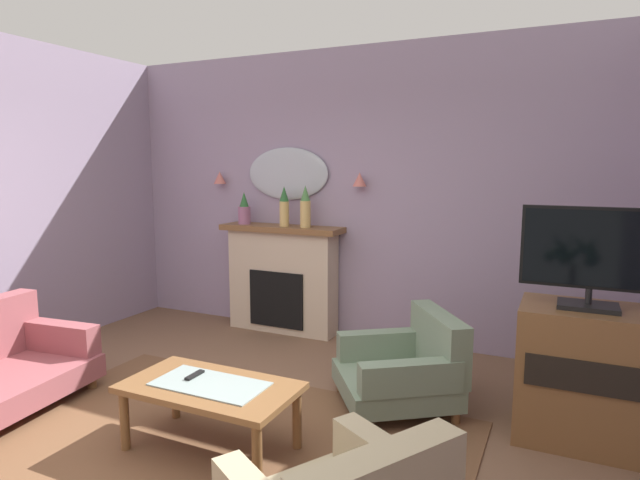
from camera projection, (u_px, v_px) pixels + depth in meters
name	position (u px, v px, depth m)	size (l,w,h in m)	color
floor	(181.00, 480.00, 3.15)	(6.38, 6.61, 0.10)	brown
wall_back	(357.00, 195.00, 5.50)	(6.38, 0.10, 2.98)	#9E8CA8
patterned_rug	(202.00, 455.00, 3.33)	(3.20, 2.40, 0.01)	brown
fireplace	(282.00, 280.00, 5.75)	(1.36, 0.36, 1.16)	beige
mantel_vase_centre	(244.00, 210.00, 5.81)	(0.13, 0.13, 0.35)	#9E6084
mantel_vase_left	(284.00, 206.00, 5.59)	(0.10, 0.10, 0.42)	tan
mantel_vase_right	(305.00, 207.00, 5.49)	(0.11, 0.11, 0.44)	tan
wall_mirror	(287.00, 174.00, 5.72)	(0.96, 0.06, 0.56)	#B2BCC6
wall_sconce_left	(220.00, 178.00, 6.04)	(0.14, 0.14, 0.14)	#D17066
wall_sconce_right	(360.00, 179.00, 5.33)	(0.14, 0.14, 0.14)	#D17066
coffee_table	(210.00, 393.00, 3.34)	(1.10, 0.60, 0.45)	brown
tv_remote	(195.00, 376.00, 3.44)	(0.04, 0.16, 0.02)	black
armchair_near_fireplace	(407.00, 367.00, 3.97)	(1.13, 1.13, 0.71)	gray
tv_cabinet	(583.00, 374.00, 3.46)	(0.80, 0.57, 0.90)	brown
tv_flatscreen	(592.00, 255.00, 3.33)	(0.84, 0.24, 0.65)	black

